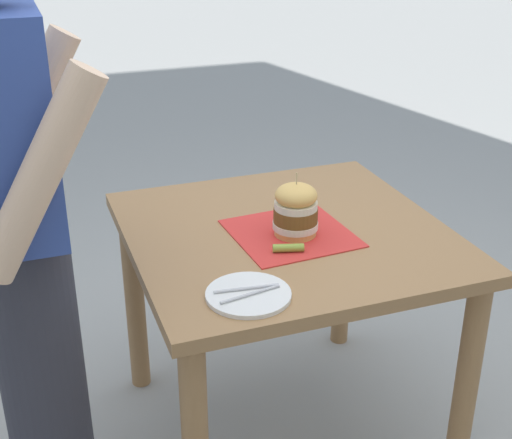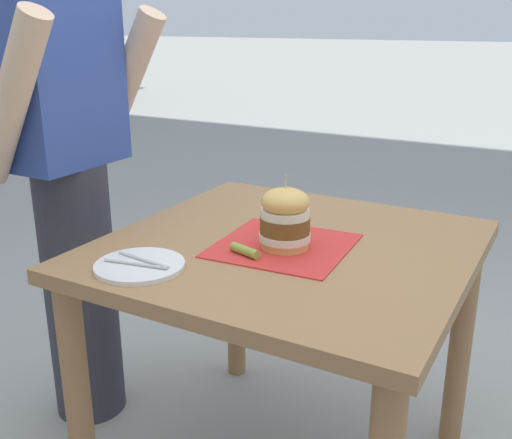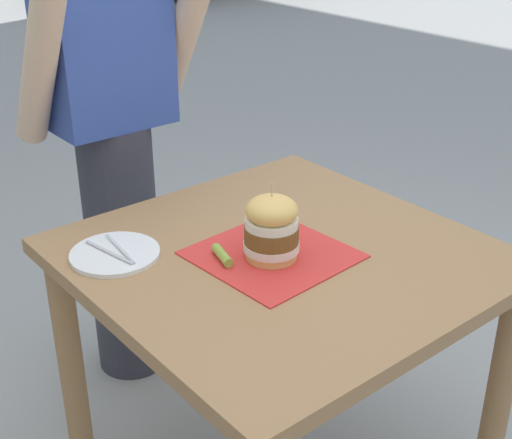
{
  "view_description": "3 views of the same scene",
  "coord_description": "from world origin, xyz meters",
  "px_view_note": "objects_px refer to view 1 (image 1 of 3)",
  "views": [
    {
      "loc": [
        -1.8,
        0.75,
        1.7
      ],
      "look_at": [
        0.0,
        0.1,
        0.81
      ],
      "focal_mm": 50.0,
      "sensor_mm": 36.0,
      "label": 1
    },
    {
      "loc": [
        -1.37,
        -0.66,
        1.33
      ],
      "look_at": [
        0.0,
        0.1,
        0.81
      ],
      "focal_mm": 42.0,
      "sensor_mm": 36.0,
      "label": 2
    },
    {
      "loc": [
        -1.03,
        -1.16,
        1.61
      ],
      "look_at": [
        0.0,
        0.1,
        0.81
      ],
      "focal_mm": 50.0,
      "sensor_mm": 36.0,
      "label": 3
    }
  ],
  "objects_px": {
    "patio_table": "(286,267)",
    "sandwich": "(296,209)",
    "side_plate_with_forks": "(248,294)",
    "diner_across_table": "(23,235)",
    "pickle_spear": "(288,248)"
  },
  "relations": [
    {
      "from": "side_plate_with_forks",
      "to": "diner_across_table",
      "type": "height_order",
      "value": "diner_across_table"
    },
    {
      "from": "pickle_spear",
      "to": "diner_across_table",
      "type": "height_order",
      "value": "diner_across_table"
    },
    {
      "from": "pickle_spear",
      "to": "diner_across_table",
      "type": "distance_m",
      "value": 0.72
    },
    {
      "from": "pickle_spear",
      "to": "diner_across_table",
      "type": "bearing_deg",
      "value": 81.41
    },
    {
      "from": "patio_table",
      "to": "diner_across_table",
      "type": "bearing_deg",
      "value": 92.73
    },
    {
      "from": "pickle_spear",
      "to": "side_plate_with_forks",
      "type": "xyz_separation_m",
      "value": [
        -0.19,
        0.19,
        -0.01
      ]
    },
    {
      "from": "patio_table",
      "to": "pickle_spear",
      "type": "height_order",
      "value": "pickle_spear"
    },
    {
      "from": "side_plate_with_forks",
      "to": "diner_across_table",
      "type": "distance_m",
      "value": 0.61
    },
    {
      "from": "side_plate_with_forks",
      "to": "diner_across_table",
      "type": "relative_size",
      "value": 0.13
    },
    {
      "from": "patio_table",
      "to": "sandwich",
      "type": "xyz_separation_m",
      "value": [
        -0.04,
        -0.01,
        0.21
      ]
    },
    {
      "from": "patio_table",
      "to": "side_plate_with_forks",
      "type": "distance_m",
      "value": 0.43
    },
    {
      "from": "sandwich",
      "to": "side_plate_with_forks",
      "type": "relative_size",
      "value": 0.89
    },
    {
      "from": "patio_table",
      "to": "sandwich",
      "type": "bearing_deg",
      "value": -167.2
    },
    {
      "from": "sandwich",
      "to": "pickle_spear",
      "type": "height_order",
      "value": "sandwich"
    },
    {
      "from": "sandwich",
      "to": "diner_across_table",
      "type": "xyz_separation_m",
      "value": [
        0.01,
        0.77,
        0.04
      ]
    }
  ]
}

